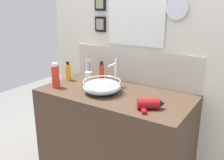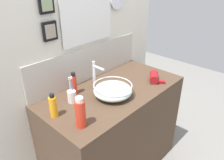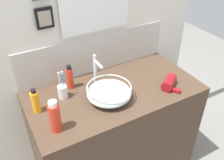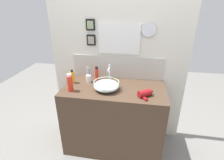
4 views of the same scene
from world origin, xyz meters
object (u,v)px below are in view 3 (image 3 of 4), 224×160
at_px(glass_bowl_sink, 109,93).
at_px(spray_bottle, 36,102).
at_px(shampoo_bottle, 55,117).
at_px(faucet, 96,69).
at_px(toothbrush_cup, 63,91).
at_px(hair_drier, 170,82).
at_px(lotion_bottle, 70,77).

relative_size(glass_bowl_sink, spray_bottle, 1.72).
bearing_deg(glass_bowl_sink, shampoo_bottle, -165.98).
height_order(faucet, toothbrush_cup, faucet).
relative_size(hair_drier, spray_bottle, 1.14).
distance_m(hair_drier, spray_bottle, 0.93).
relative_size(faucet, lotion_bottle, 1.27).
xyz_separation_m(hair_drier, lotion_bottle, (-0.63, 0.33, 0.05)).
bearing_deg(spray_bottle, faucet, 9.91).
height_order(toothbrush_cup, shampoo_bottle, same).
relative_size(lotion_bottle, spray_bottle, 1.06).
distance_m(faucet, shampoo_bottle, 0.50).
distance_m(glass_bowl_sink, hair_drier, 0.46).
relative_size(toothbrush_cup, shampoo_bottle, 1.00).
xyz_separation_m(faucet, toothbrush_cup, (-0.26, -0.02, -0.09)).
bearing_deg(shampoo_bottle, lotion_bottle, 57.24).
height_order(shampoo_bottle, lotion_bottle, shampoo_bottle).
bearing_deg(hair_drier, toothbrush_cup, 160.73).
xyz_separation_m(lotion_bottle, spray_bottle, (-0.28, -0.14, -0.01)).
bearing_deg(glass_bowl_sink, faucet, 90.00).
bearing_deg(lotion_bottle, spray_bottle, -154.03).
distance_m(lotion_bottle, spray_bottle, 0.31).
height_order(shampoo_bottle, spray_bottle, shampoo_bottle).
distance_m(hair_drier, shampoo_bottle, 0.86).
xyz_separation_m(glass_bowl_sink, hair_drier, (0.45, -0.08, -0.02)).
xyz_separation_m(glass_bowl_sink, faucet, (-0.00, 0.19, 0.08)).
xyz_separation_m(glass_bowl_sink, spray_bottle, (-0.46, 0.11, 0.03)).
bearing_deg(glass_bowl_sink, spray_bottle, 166.23).
distance_m(faucet, hair_drier, 0.54).
xyz_separation_m(faucet, shampoo_bottle, (-0.40, -0.29, -0.04)).
distance_m(hair_drier, lotion_bottle, 0.71).
height_order(glass_bowl_sink, toothbrush_cup, toothbrush_cup).
bearing_deg(spray_bottle, toothbrush_cup, 16.03).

